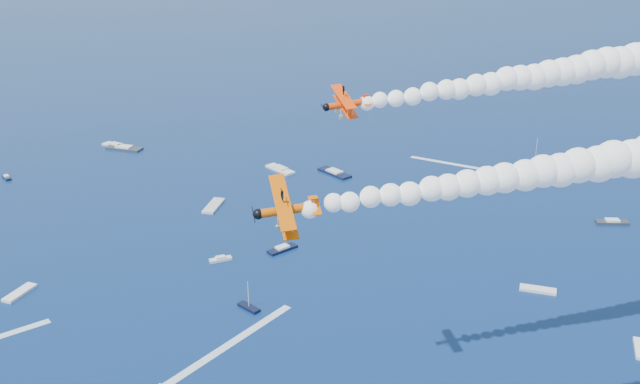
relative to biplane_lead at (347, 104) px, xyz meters
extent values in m
cube|color=silver|center=(91.72, 104.50, -59.43)|extent=(11.22, 10.47, 0.70)
cube|color=black|center=(0.82, 70.06, -59.43)|extent=(8.83, 6.27, 0.70)
cube|color=silver|center=(-45.87, 167.79, -59.43)|extent=(10.74, 10.60, 0.70)
cube|color=#2B2F3A|center=(97.14, 66.66, -59.43)|extent=(9.66, 5.12, 0.70)
cube|color=#0D1A32|center=(-80.38, 141.60, -59.43)|extent=(3.74, 5.49, 0.70)
cube|color=white|center=(-64.56, 60.79, -59.43)|extent=(7.44, 9.10, 0.70)
cube|color=#2E333E|center=(-42.77, 164.25, -59.43)|extent=(14.10, 10.79, 0.70)
cube|color=black|center=(27.74, 122.70, -59.43)|extent=(9.90, 13.44, 0.70)
cube|color=silver|center=(-15.92, 67.66, -59.43)|extent=(6.03, 2.91, 0.70)
cube|color=white|center=(10.21, 129.84, -59.43)|extent=(9.13, 12.35, 0.70)
cube|color=silver|center=(-14.80, 103.28, -59.43)|extent=(7.95, 11.80, 0.70)
cube|color=silver|center=(57.50, 35.63, -59.43)|extent=(8.83, 6.63, 0.70)
cube|color=black|center=(-11.75, 42.40, -59.43)|extent=(4.97, 5.97, 0.70)
cube|color=white|center=(73.03, 120.83, -59.75)|extent=(29.93, 26.51, 0.04)
cube|color=white|center=(-17.27, 29.24, -59.75)|extent=(30.37, 25.99, 0.04)
camera|label=1|loc=(-27.21, -105.33, 30.60)|focal=41.55mm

